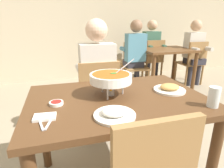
{
  "coord_description": "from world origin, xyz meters",
  "views": [
    {
      "loc": [
        -0.38,
        -1.17,
        1.28
      ],
      "look_at": [
        0.0,
        0.15,
        0.82
      ],
      "focal_mm": 30.05,
      "sensor_mm": 36.0,
      "label": 1
    }
  ],
  "objects_px": {
    "chair_bg_right": "(193,61)",
    "curry_bowl": "(111,78)",
    "patron_bg_left": "(152,47)",
    "dining_table_far": "(166,56)",
    "chair_bg_corner": "(130,58)",
    "appetizer_plate": "(170,88)",
    "chair_bg_left": "(153,58)",
    "sauce_dish": "(56,103)",
    "patron_bg_middle": "(135,51)",
    "chair_diner_main": "(98,95)",
    "patron_bg_right": "(194,49)",
    "drink_glass": "(214,98)",
    "dining_table_main": "(118,112)",
    "chair_bg_middle": "(135,63)",
    "rice_plate": "(115,113)",
    "diner_main": "(97,74)"
  },
  "relations": [
    {
      "from": "dining_table_main",
      "to": "patron_bg_right",
      "type": "height_order",
      "value": "patron_bg_right"
    },
    {
      "from": "curry_bowl",
      "to": "chair_bg_left",
      "type": "relative_size",
      "value": 0.37
    },
    {
      "from": "chair_bg_left",
      "to": "chair_bg_right",
      "type": "distance_m",
      "value": 0.83
    },
    {
      "from": "curry_bowl",
      "to": "chair_bg_corner",
      "type": "height_order",
      "value": "curry_bowl"
    },
    {
      "from": "sauce_dish",
      "to": "drink_glass",
      "type": "height_order",
      "value": "drink_glass"
    },
    {
      "from": "chair_diner_main",
      "to": "diner_main",
      "type": "xyz_separation_m",
      "value": [
        0.0,
        0.03,
        0.24
      ]
    },
    {
      "from": "drink_glass",
      "to": "patron_bg_left",
      "type": "xyz_separation_m",
      "value": [
        1.1,
        2.95,
        -0.08
      ]
    },
    {
      "from": "drink_glass",
      "to": "appetizer_plate",
      "type": "bearing_deg",
      "value": 108.12
    },
    {
      "from": "rice_plate",
      "to": "dining_table_far",
      "type": "xyz_separation_m",
      "value": [
        1.76,
        2.35,
        -0.16
      ]
    },
    {
      "from": "chair_bg_left",
      "to": "patron_bg_left",
      "type": "bearing_deg",
      "value": 88.67
    },
    {
      "from": "dining_table_main",
      "to": "chair_bg_middle",
      "type": "distance_m",
      "value": 2.41
    },
    {
      "from": "drink_glass",
      "to": "patron_bg_middle",
      "type": "height_order",
      "value": "patron_bg_middle"
    },
    {
      "from": "dining_table_main",
      "to": "chair_bg_right",
      "type": "height_order",
      "value": "chair_bg_right"
    },
    {
      "from": "appetizer_plate",
      "to": "chair_bg_left",
      "type": "xyz_separation_m",
      "value": [
        1.21,
        2.55,
        -0.28
      ]
    },
    {
      "from": "chair_bg_middle",
      "to": "chair_bg_right",
      "type": "relative_size",
      "value": 1.0
    },
    {
      "from": "chair_diner_main",
      "to": "chair_bg_corner",
      "type": "xyz_separation_m",
      "value": [
        1.13,
        1.94,
        0.0
      ]
    },
    {
      "from": "dining_table_main",
      "to": "sauce_dish",
      "type": "bearing_deg",
      "value": -178.47
    },
    {
      "from": "chair_bg_right",
      "to": "curry_bowl",
      "type": "bearing_deg",
      "value": -139.38
    },
    {
      "from": "patron_bg_right",
      "to": "patron_bg_middle",
      "type": "bearing_deg",
      "value": 177.96
    },
    {
      "from": "diner_main",
      "to": "dining_table_far",
      "type": "relative_size",
      "value": 1.31
    },
    {
      "from": "patron_bg_middle",
      "to": "curry_bowl",
      "type": "bearing_deg",
      "value": -116.76
    },
    {
      "from": "dining_table_main",
      "to": "rice_plate",
      "type": "distance_m",
      "value": 0.32
    },
    {
      "from": "dining_table_main",
      "to": "curry_bowl",
      "type": "height_order",
      "value": "curry_bowl"
    },
    {
      "from": "appetizer_plate",
      "to": "chair_bg_right",
      "type": "distance_m",
      "value": 2.76
    },
    {
      "from": "chair_diner_main",
      "to": "appetizer_plate",
      "type": "bearing_deg",
      "value": -58.9
    },
    {
      "from": "appetizer_plate",
      "to": "dining_table_far",
      "type": "relative_size",
      "value": 0.24
    },
    {
      "from": "curry_bowl",
      "to": "chair_bg_middle",
      "type": "distance_m",
      "value": 2.41
    },
    {
      "from": "patron_bg_middle",
      "to": "chair_bg_corner",
      "type": "bearing_deg",
      "value": 76.74
    },
    {
      "from": "sauce_dish",
      "to": "patron_bg_middle",
      "type": "height_order",
      "value": "patron_bg_middle"
    },
    {
      "from": "chair_bg_right",
      "to": "patron_bg_left",
      "type": "height_order",
      "value": "patron_bg_left"
    },
    {
      "from": "chair_diner_main",
      "to": "patron_bg_right",
      "type": "xyz_separation_m",
      "value": [
        2.29,
        1.34,
        0.24
      ]
    },
    {
      "from": "patron_bg_right",
      "to": "chair_bg_middle",
      "type": "bearing_deg",
      "value": 174.56
    },
    {
      "from": "dining_table_far",
      "to": "patron_bg_middle",
      "type": "xyz_separation_m",
      "value": [
        -0.67,
        0.01,
        0.11
      ]
    },
    {
      "from": "patron_bg_right",
      "to": "dining_table_far",
      "type": "bearing_deg",
      "value": 177.06
    },
    {
      "from": "appetizer_plate",
      "to": "chair_bg_right",
      "type": "relative_size",
      "value": 0.27
    },
    {
      "from": "dining_table_main",
      "to": "drink_glass",
      "type": "xyz_separation_m",
      "value": [
        0.53,
        -0.31,
        0.18
      ]
    },
    {
      "from": "patron_bg_right",
      "to": "chair_bg_corner",
      "type": "bearing_deg",
      "value": 152.64
    },
    {
      "from": "patron_bg_right",
      "to": "dining_table_main",
      "type": "bearing_deg",
      "value": -138.11
    },
    {
      "from": "dining_table_main",
      "to": "chair_diner_main",
      "type": "xyz_separation_m",
      "value": [
        -0.0,
        0.71,
        -0.14
      ]
    },
    {
      "from": "curry_bowl",
      "to": "rice_plate",
      "type": "distance_m",
      "value": 0.34
    },
    {
      "from": "drink_glass",
      "to": "dining_table_far",
      "type": "bearing_deg",
      "value": 64.64
    },
    {
      "from": "dining_table_far",
      "to": "chair_bg_corner",
      "type": "bearing_deg",
      "value": 133.32
    },
    {
      "from": "diner_main",
      "to": "chair_bg_corner",
      "type": "height_order",
      "value": "diner_main"
    },
    {
      "from": "chair_diner_main",
      "to": "dining_table_far",
      "type": "xyz_separation_m",
      "value": [
        1.66,
        1.37,
        0.12
      ]
    },
    {
      "from": "dining_table_main",
      "to": "appetizer_plate",
      "type": "distance_m",
      "value": 0.44
    },
    {
      "from": "rice_plate",
      "to": "chair_bg_left",
      "type": "distance_m",
      "value": 3.32
    },
    {
      "from": "drink_glass",
      "to": "sauce_dish",
      "type": "bearing_deg",
      "value": 162.48
    },
    {
      "from": "chair_bg_corner",
      "to": "patron_bg_right",
      "type": "height_order",
      "value": "patron_bg_right"
    },
    {
      "from": "patron_bg_left",
      "to": "chair_bg_right",
      "type": "bearing_deg",
      "value": -42.82
    },
    {
      "from": "chair_diner_main",
      "to": "chair_bg_corner",
      "type": "distance_m",
      "value": 2.24
    }
  ]
}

